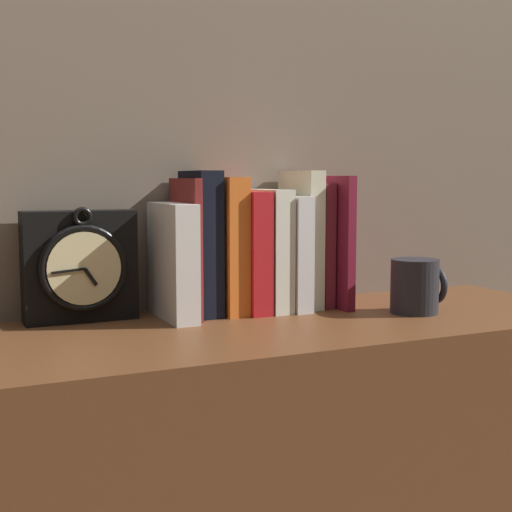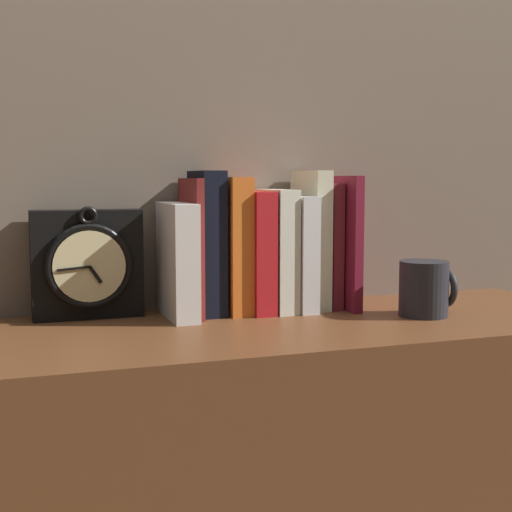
{
  "view_description": "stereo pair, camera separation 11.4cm",
  "coord_description": "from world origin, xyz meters",
  "px_view_note": "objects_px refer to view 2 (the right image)",
  "views": [
    {
      "loc": [
        -0.48,
        -1.03,
        1.02
      ],
      "look_at": [
        0.0,
        0.0,
        0.9
      ],
      "focal_mm": 50.0,
      "sensor_mm": 36.0,
      "label": 1
    },
    {
      "loc": [
        -0.37,
        -1.07,
        1.02
      ],
      "look_at": [
        0.0,
        0.0,
        0.9
      ],
      "focal_mm": 50.0,
      "sensor_mm": 36.0,
      "label": 2
    }
  ],
  "objects_px": {
    "clock": "(87,264)",
    "mug": "(425,289)",
    "book_slot6_white": "(296,253)",
    "book_slot2_black": "(207,243)",
    "book_slot1_maroon": "(191,247)",
    "book_slot3_orange": "(232,245)",
    "book_slot7_cream": "(311,239)",
    "book_slot4_red": "(255,252)",
    "book_slot5_white": "(276,250)",
    "book_slot8_maroon": "(325,245)",
    "book_slot9_maroon": "(340,242)",
    "book_slot0_white": "(177,260)"
  },
  "relations": [
    {
      "from": "book_slot8_maroon",
      "to": "book_slot5_white",
      "type": "bearing_deg",
      "value": -175.91
    },
    {
      "from": "book_slot6_white",
      "to": "book_slot8_maroon",
      "type": "height_order",
      "value": "book_slot8_maroon"
    },
    {
      "from": "book_slot1_maroon",
      "to": "book_slot5_white",
      "type": "distance_m",
      "value": 0.16
    },
    {
      "from": "book_slot9_maroon",
      "to": "book_slot0_white",
      "type": "bearing_deg",
      "value": 179.95
    },
    {
      "from": "book_slot8_maroon",
      "to": "book_slot9_maroon",
      "type": "xyz_separation_m",
      "value": [
        0.02,
        -0.02,
        0.01
      ]
    },
    {
      "from": "book_slot6_white",
      "to": "book_slot2_black",
      "type": "bearing_deg",
      "value": 175.88
    },
    {
      "from": "book_slot9_maroon",
      "to": "book_slot3_orange",
      "type": "bearing_deg",
      "value": 175.57
    },
    {
      "from": "clock",
      "to": "book_slot1_maroon",
      "type": "xyz_separation_m",
      "value": [
        0.17,
        -0.03,
        0.03
      ]
    },
    {
      "from": "book_slot3_orange",
      "to": "book_slot6_white",
      "type": "bearing_deg",
      "value": -3.74
    },
    {
      "from": "book_slot2_black",
      "to": "book_slot6_white",
      "type": "xyz_separation_m",
      "value": [
        0.16,
        -0.01,
        -0.02
      ]
    },
    {
      "from": "book_slot0_white",
      "to": "book_slot3_orange",
      "type": "relative_size",
      "value": 0.82
    },
    {
      "from": "book_slot3_orange",
      "to": "book_slot4_red",
      "type": "xyz_separation_m",
      "value": [
        0.04,
        -0.0,
        -0.01
      ]
    },
    {
      "from": "book_slot1_maroon",
      "to": "book_slot6_white",
      "type": "xyz_separation_m",
      "value": [
        0.19,
        -0.0,
        -0.02
      ]
    },
    {
      "from": "book_slot2_black",
      "to": "book_slot1_maroon",
      "type": "bearing_deg",
      "value": -164.82
    },
    {
      "from": "book_slot6_white",
      "to": "book_slot7_cream",
      "type": "distance_m",
      "value": 0.04
    },
    {
      "from": "book_slot0_white",
      "to": "book_slot7_cream",
      "type": "height_order",
      "value": "book_slot7_cream"
    },
    {
      "from": "book_slot0_white",
      "to": "book_slot7_cream",
      "type": "xyz_separation_m",
      "value": [
        0.25,
        0.02,
        0.03
      ]
    },
    {
      "from": "book_slot1_maroon",
      "to": "book_slot6_white",
      "type": "bearing_deg",
      "value": -1.03
    },
    {
      "from": "book_slot3_orange",
      "to": "mug",
      "type": "relative_size",
      "value": 2.5
    },
    {
      "from": "book_slot3_orange",
      "to": "book_slot9_maroon",
      "type": "bearing_deg",
      "value": -4.43
    },
    {
      "from": "clock",
      "to": "book_slot0_white",
      "type": "xyz_separation_m",
      "value": [
        0.15,
        -0.04,
        0.01
      ]
    },
    {
      "from": "book_slot6_white",
      "to": "mug",
      "type": "relative_size",
      "value": 2.15
    },
    {
      "from": "clock",
      "to": "book_slot5_white",
      "type": "distance_m",
      "value": 0.33
    },
    {
      "from": "book_slot2_black",
      "to": "mug",
      "type": "relative_size",
      "value": 2.62
    },
    {
      "from": "book_slot4_red",
      "to": "book_slot5_white",
      "type": "height_order",
      "value": "book_slot5_white"
    },
    {
      "from": "clock",
      "to": "book_slot9_maroon",
      "type": "xyz_separation_m",
      "value": [
        0.45,
        -0.04,
        0.03
      ]
    },
    {
      "from": "book_slot1_maroon",
      "to": "book_slot9_maroon",
      "type": "relative_size",
      "value": 0.98
    },
    {
      "from": "clock",
      "to": "book_slot3_orange",
      "type": "bearing_deg",
      "value": -6.74
    },
    {
      "from": "book_slot3_orange",
      "to": "book_slot7_cream",
      "type": "relative_size",
      "value": 0.95
    },
    {
      "from": "book_slot4_red",
      "to": "book_slot7_cream",
      "type": "relative_size",
      "value": 0.85
    },
    {
      "from": "book_slot1_maroon",
      "to": "book_slot3_orange",
      "type": "distance_m",
      "value": 0.08
    },
    {
      "from": "clock",
      "to": "book_slot6_white",
      "type": "xyz_separation_m",
      "value": [
        0.37,
        -0.04,
        0.01
      ]
    },
    {
      "from": "clock",
      "to": "book_slot7_cream",
      "type": "bearing_deg",
      "value": -4.19
    },
    {
      "from": "book_slot5_white",
      "to": "book_slot6_white",
      "type": "xyz_separation_m",
      "value": [
        0.04,
        -0.0,
        -0.01
      ]
    },
    {
      "from": "book_slot1_maroon",
      "to": "book_slot8_maroon",
      "type": "distance_m",
      "value": 0.26
    },
    {
      "from": "book_slot1_maroon",
      "to": "book_slot2_black",
      "type": "relative_size",
      "value": 0.95
    },
    {
      "from": "book_slot1_maroon",
      "to": "book_slot3_orange",
      "type": "xyz_separation_m",
      "value": [
        0.08,
        0.0,
        0.0
      ]
    },
    {
      "from": "book_slot0_white",
      "to": "book_slot1_maroon",
      "type": "relative_size",
      "value": 0.82
    },
    {
      "from": "book_slot6_white",
      "to": "book_slot1_maroon",
      "type": "bearing_deg",
      "value": 178.97
    },
    {
      "from": "book_slot6_white",
      "to": "book_slot7_cream",
      "type": "bearing_deg",
      "value": 13.97
    },
    {
      "from": "book_slot8_maroon",
      "to": "book_slot2_black",
      "type": "bearing_deg",
      "value": 179.44
    },
    {
      "from": "book_slot2_black",
      "to": "mug",
      "type": "distance_m",
      "value": 0.39
    },
    {
      "from": "mug",
      "to": "book_slot4_red",
      "type": "bearing_deg",
      "value": 151.67
    },
    {
      "from": "book_slot2_black",
      "to": "book_slot9_maroon",
      "type": "height_order",
      "value": "book_slot2_black"
    },
    {
      "from": "book_slot3_orange",
      "to": "book_slot7_cream",
      "type": "bearing_deg",
      "value": 0.04
    },
    {
      "from": "book_slot5_white",
      "to": "book_slot8_maroon",
      "type": "xyz_separation_m",
      "value": [
        0.1,
        0.01,
        0.01
      ]
    },
    {
      "from": "book_slot5_white",
      "to": "mug",
      "type": "xyz_separation_m",
      "value": [
        0.22,
        -0.14,
        -0.06
      ]
    },
    {
      "from": "clock",
      "to": "mug",
      "type": "xyz_separation_m",
      "value": [
        0.55,
        -0.18,
        -0.04
      ]
    },
    {
      "from": "book_slot5_white",
      "to": "book_slot6_white",
      "type": "distance_m",
      "value": 0.04
    },
    {
      "from": "book_slot0_white",
      "to": "book_slot6_white",
      "type": "distance_m",
      "value": 0.22
    }
  ]
}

